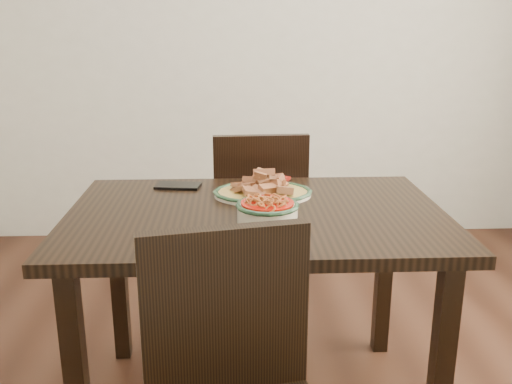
{
  "coord_description": "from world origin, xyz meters",
  "views": [
    {
      "loc": [
        -0.18,
        -1.86,
        1.36
      ],
      "look_at": [
        -0.1,
        -0.02,
        0.81
      ],
      "focal_mm": 40.0,
      "sensor_mm": 36.0,
      "label": 1
    }
  ],
  "objects_px": {
    "fish_plate": "(263,184)",
    "dining_table": "(256,237)",
    "smartphone": "(178,186)",
    "chair_far": "(259,213)",
    "noodle_bowl": "(267,209)"
  },
  "relations": [
    {
      "from": "chair_far",
      "to": "noodle_bowl",
      "type": "distance_m",
      "value": 0.89
    },
    {
      "from": "fish_plate",
      "to": "chair_far",
      "type": "bearing_deg",
      "value": 88.63
    },
    {
      "from": "noodle_bowl",
      "to": "smartphone",
      "type": "bearing_deg",
      "value": 127.36
    },
    {
      "from": "dining_table",
      "to": "smartphone",
      "type": "height_order",
      "value": "smartphone"
    },
    {
      "from": "dining_table",
      "to": "smartphone",
      "type": "bearing_deg",
      "value": 133.54
    },
    {
      "from": "dining_table",
      "to": "noodle_bowl",
      "type": "bearing_deg",
      "value": -75.21
    },
    {
      "from": "chair_far",
      "to": "smartphone",
      "type": "xyz_separation_m",
      "value": [
        -0.33,
        -0.42,
        0.26
      ]
    },
    {
      "from": "fish_plate",
      "to": "dining_table",
      "type": "bearing_deg",
      "value": -100.36
    },
    {
      "from": "chair_far",
      "to": "fish_plate",
      "type": "bearing_deg",
      "value": 86.06
    },
    {
      "from": "fish_plate",
      "to": "smartphone",
      "type": "distance_m",
      "value": 0.35
    },
    {
      "from": "fish_plate",
      "to": "smartphone",
      "type": "height_order",
      "value": "fish_plate"
    },
    {
      "from": "smartphone",
      "to": "chair_far",
      "type": "bearing_deg",
      "value": 60.15
    },
    {
      "from": "dining_table",
      "to": "fish_plate",
      "type": "relative_size",
      "value": 3.58
    },
    {
      "from": "dining_table",
      "to": "smartphone",
      "type": "xyz_separation_m",
      "value": [
        -0.29,
        0.3,
        0.1
      ]
    },
    {
      "from": "dining_table",
      "to": "smartphone",
      "type": "relative_size",
      "value": 7.5
    }
  ]
}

